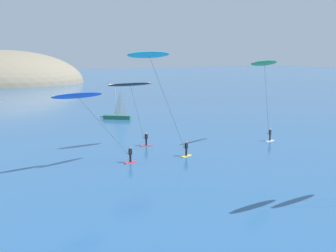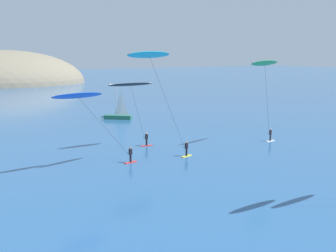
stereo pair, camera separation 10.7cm
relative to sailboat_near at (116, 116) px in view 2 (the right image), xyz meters
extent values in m
ellipsoid|color=#7A705B|center=(2.00, 105.03, -0.64)|extent=(62.89, 50.52, 25.96)
cube|color=#23664C|center=(0.23, -0.20, -0.29)|extent=(4.50, 4.25, 0.70)
cone|color=#23664C|center=(-1.56, 1.40, -0.29)|extent=(2.05, 1.94, 0.67)
cylinder|color=#B2B2B7|center=(0.00, 0.00, 2.56)|extent=(0.12, 0.12, 5.00)
pyramid|color=white|center=(0.67, -0.61, 2.38)|extent=(1.39, 1.26, 4.25)
cylinder|color=#A5A5AD|center=(0.67, -0.61, 0.31)|extent=(1.39, 1.26, 0.08)
cube|color=red|center=(-11.87, -28.42, -0.60)|extent=(1.55, 0.67, 0.08)
cylinder|color=black|center=(-11.87, -28.42, -0.16)|extent=(0.22, 0.22, 0.80)
cube|color=black|center=(-11.87, -28.42, 0.54)|extent=(0.36, 0.24, 0.60)
sphere|color=#9E7051|center=(-11.87, -28.42, 0.96)|extent=(0.22, 0.22, 0.22)
cylinder|color=black|center=(-12.22, -28.46, 0.42)|extent=(0.10, 0.55, 0.04)
ellipsoid|color=blue|center=(-17.74, -29.11, 6.87)|extent=(5.40, 1.70, 0.77)
cylinder|color=gold|center=(-17.74, -29.11, 6.92)|extent=(5.03, 0.75, 0.16)
cylinder|color=#333338|center=(-14.98, -28.79, 3.60)|extent=(5.54, 0.68, 6.37)
cube|color=yellow|center=(-5.26, -29.31, -0.60)|extent=(1.55, 0.79, 0.08)
cylinder|color=black|center=(-5.26, -29.31, -0.16)|extent=(0.22, 0.22, 0.80)
cube|color=black|center=(-5.26, -29.31, 0.54)|extent=(0.38, 0.28, 0.60)
sphere|color=#9E7051|center=(-5.26, -29.31, 0.96)|extent=(0.22, 0.22, 0.22)
cylinder|color=black|center=(-5.60, -29.40, 0.42)|extent=(0.19, 0.54, 0.04)
ellipsoid|color=#23B2C6|center=(-10.90, -30.87, 10.69)|extent=(5.92, 2.69, 0.83)
cylinder|color=#DB4C38|center=(-10.90, -30.87, 10.74)|extent=(5.36, 1.63, 0.16)
cylinder|color=#333338|center=(-8.25, -30.13, 5.50)|extent=(5.33, 1.50, 10.18)
cube|color=red|center=(-6.36, -22.12, -0.60)|extent=(1.54, 0.64, 0.08)
cylinder|color=black|center=(-6.36, -22.12, -0.16)|extent=(0.22, 0.22, 0.80)
cube|color=black|center=(-6.36, -22.12, 0.54)|extent=(0.35, 0.21, 0.60)
sphere|color=tan|center=(-6.36, -22.12, 0.96)|extent=(0.22, 0.22, 0.22)
cylinder|color=black|center=(-6.71, -22.13, 0.42)|extent=(0.05, 0.55, 0.04)
ellipsoid|color=black|center=(-8.51, -22.18, 7.16)|extent=(5.97, 1.39, 0.59)
cylinder|color=white|center=(-8.51, -22.18, 7.21)|extent=(5.64, 0.31, 0.16)
cylinder|color=#333338|center=(-7.61, -22.16, 3.74)|extent=(1.82, 0.07, 6.65)
cube|color=silver|center=(8.88, -28.40, -0.60)|extent=(1.54, 0.62, 0.08)
cylinder|color=black|center=(8.88, -28.40, -0.16)|extent=(0.22, 0.22, 0.80)
cube|color=black|center=(8.88, -28.40, 0.54)|extent=(0.38, 0.28, 0.60)
sphere|color=tan|center=(8.88, -28.40, 0.96)|extent=(0.22, 0.22, 0.22)
cylinder|color=black|center=(8.54, -28.49, 0.42)|extent=(0.19, 0.54, 0.04)
ellipsoid|color=green|center=(6.73, -29.00, 9.64)|extent=(6.27, 2.76, 0.84)
cylinder|color=#D660B7|center=(6.73, -29.00, 9.69)|extent=(5.72, 1.74, 0.16)
cylinder|color=#333338|center=(7.64, -28.75, 4.98)|extent=(1.84, 0.54, 9.13)
camera|label=1|loc=(-31.83, -67.15, 10.75)|focal=45.00mm
camera|label=2|loc=(-31.74, -67.21, 10.75)|focal=45.00mm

